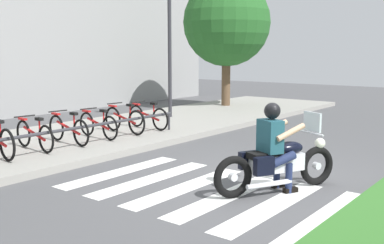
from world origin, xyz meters
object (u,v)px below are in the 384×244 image
object	(u,v)px
rider	(274,141)
bicycle_4	(98,125)
bicycle_5	(124,120)
bicycle_3	(68,129)
street_lamp	(170,38)
motorcycle	(278,163)
tree_near_rack	(227,23)
bike_rack	(83,128)
bicycle_2	(34,135)
bicycle_6	(148,117)

from	to	relation	value
rider	bicycle_4	distance (m)	5.31
bicycle_4	bicycle_5	distance (m)	0.88
bicycle_4	bicycle_5	xyz separation A→B (m)	(0.88, -0.00, 0.02)
bicycle_3	street_lamp	size ratio (longest dim) A/B	0.37
motorcycle	bicycle_4	world-z (taller)	motorcycle
motorcycle	tree_near_rack	bearing A→B (deg)	38.31
tree_near_rack	bicycle_3	bearing A→B (deg)	-170.30
bicycle_5	tree_near_rack	xyz separation A→B (m)	(6.92, 1.48, 2.86)
rider	tree_near_rack	xyz separation A→B (m)	(8.61, 6.71, 2.53)
rider	bike_rack	size ratio (longest dim) A/B	0.25
bike_rack	bicycle_2	bearing A→B (deg)	147.75
bicycle_3	bicycle_6	size ratio (longest dim) A/B	1.03
bicycle_2	bicycle_4	xyz separation A→B (m)	(1.76, -0.00, -0.00)
street_lamp	bicycle_4	bearing A→B (deg)	-164.67
bicycle_2	bicycle_6	world-z (taller)	bicycle_6
bicycle_3	bicycle_4	size ratio (longest dim) A/B	1.06
motorcycle	bicycle_6	world-z (taller)	motorcycle
motorcycle	street_lamp	world-z (taller)	street_lamp
street_lamp	bicycle_2	bearing A→B (deg)	-169.26
bicycle_2	bicycle_6	xyz separation A→B (m)	(3.52, -0.00, 0.01)
tree_near_rack	bicycle_2	bearing A→B (deg)	-171.18
bicycle_3	bike_rack	bearing A→B (deg)	-90.04
bicycle_3	tree_near_rack	size ratio (longest dim) A/B	0.32
rider	bicycle_6	size ratio (longest dim) A/B	0.91
bicycle_5	street_lamp	distance (m)	3.92
rider	tree_near_rack	distance (m)	11.21
bicycle_5	bike_rack	xyz separation A→B (m)	(-1.76, -0.55, 0.07)
bicycle_5	street_lamp	bearing A→B (deg)	19.44
rider	bicycle_5	xyz separation A→B (m)	(1.70, 5.23, -0.33)
bicycle_4	street_lamp	world-z (taller)	street_lamp
bicycle_5	bicycle_6	bearing A→B (deg)	0.04
rider	bicycle_3	distance (m)	5.24
bicycle_5	bike_rack	bearing A→B (deg)	-162.53
bicycle_2	bicycle_3	distance (m)	0.88
bicycle_3	bicycle_6	distance (m)	2.64
bicycle_6	bicycle_3	bearing A→B (deg)	180.00
bike_rack	bicycle_3	bearing A→B (deg)	89.96
bicycle_3	bicycle_6	bearing A→B (deg)	-0.00
bicycle_3	bicycle_5	world-z (taller)	bicycle_5
bicycle_2	bicycle_4	distance (m)	1.76
rider	street_lamp	size ratio (longest dim) A/B	0.33
bicycle_3	motorcycle	bearing A→B (deg)	-88.58
street_lamp	rider	bearing A→B (deg)	-127.05
bicycle_5	bike_rack	size ratio (longest dim) A/B	0.28
bicycle_2	bicycle_4	bearing A→B (deg)	-0.00
bike_rack	motorcycle	bearing A→B (deg)	-88.41
street_lamp	bicycle_5	bearing A→B (deg)	-160.56
tree_near_rack	bicycle_5	bearing A→B (deg)	-167.89
bicycle_6	street_lamp	bearing A→B (deg)	26.31
bike_rack	street_lamp	size ratio (longest dim) A/B	1.32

